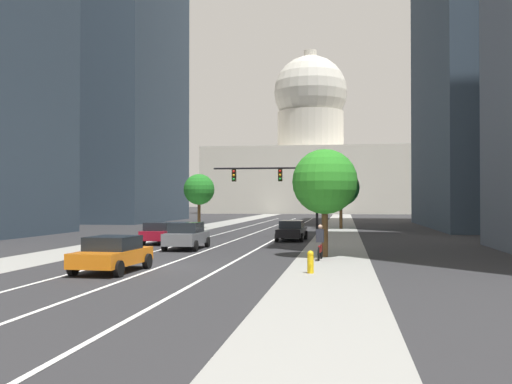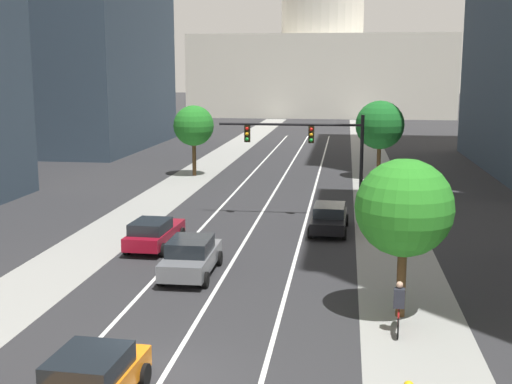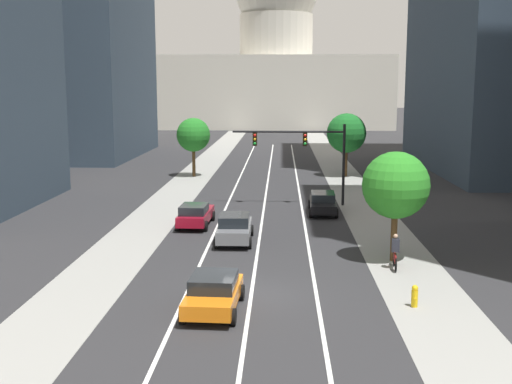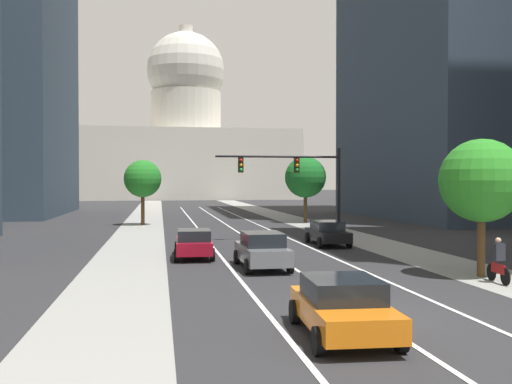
{
  "view_description": "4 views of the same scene",
  "coord_description": "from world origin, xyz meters",
  "views": [
    {
      "loc": [
        7.92,
        -24.37,
        2.89
      ],
      "look_at": [
        1.85,
        15.49,
        3.49
      ],
      "focal_mm": 40.94,
      "sensor_mm": 36.0,
      "label": 1
    },
    {
      "loc": [
        4.88,
        -16.71,
        8.42
      ],
      "look_at": [
        0.05,
        18.86,
        1.84
      ],
      "focal_mm": 46.44,
      "sensor_mm": 36.0,
      "label": 2
    },
    {
      "loc": [
        1.23,
        -25.63,
        8.69
      ],
      "look_at": [
        -0.42,
        15.72,
        1.8
      ],
      "focal_mm": 44.57,
      "sensor_mm": 36.0,
      "label": 3
    },
    {
      "loc": [
        -5.81,
        -15.41,
        3.82
      ],
      "look_at": [
        0.13,
        19.83,
        3.17
      ],
      "focal_mm": 40.18,
      "sensor_mm": 36.0,
      "label": 4
    }
  ],
  "objects": [
    {
      "name": "lane_stripe_center",
      "position": [
        0.0,
        25.0,
        0.01
      ],
      "size": [
        0.16,
        90.0,
        0.01
      ],
      "primitive_type": "cube",
      "color": "white",
      "rests_on": "ground"
    },
    {
      "name": "car_black",
      "position": [
        4.13,
        17.7,
        0.76
      ],
      "size": [
        2.06,
        4.67,
        1.45
      ],
      "rotation": [
        0.0,
        0.0,
        1.54
      ],
      "color": "black",
      "rests_on": "ground"
    },
    {
      "name": "car_crimson",
      "position": [
        -4.13,
        13.25,
        0.76
      ],
      "size": [
        2.07,
        4.64,
        1.46
      ],
      "rotation": [
        0.0,
        0.0,
        1.53
      ],
      "color": "maroon",
      "rests_on": "ground"
    },
    {
      "name": "lane_stripe_right",
      "position": [
        2.75,
        25.0,
        0.01
      ],
      "size": [
        0.16,
        90.0,
        0.01
      ],
      "primitive_type": "cube",
      "color": "white",
      "rests_on": "ground"
    },
    {
      "name": "car_gray",
      "position": [
        -1.38,
        9.26,
        0.82
      ],
      "size": [
        2.06,
        4.52,
        1.6
      ],
      "rotation": [
        0.0,
        0.0,
        1.58
      ],
      "color": "slate",
      "rests_on": "ground"
    },
    {
      "name": "sidewalk_left",
      "position": [
        -7.31,
        35.0,
        0.01
      ],
      "size": [
        3.62,
        130.0,
        0.01
      ],
      "primitive_type": "cube",
      "color": "gray",
      "rests_on": "ground"
    },
    {
      "name": "sidewalk_right",
      "position": [
        7.31,
        35.0,
        0.01
      ],
      "size": [
        3.62,
        130.0,
        0.01
      ],
      "primitive_type": "cube",
      "color": "gray",
      "rests_on": "ground"
    },
    {
      "name": "street_tree_mid_left",
      "position": [
        -7.27,
        35.44,
        4.05
      ],
      "size": [
        3.26,
        3.26,
        5.71
      ],
      "color": "#51381E",
      "rests_on": "ground"
    },
    {
      "name": "car_orange",
      "position": [
        -1.38,
        -1.93,
        0.76
      ],
      "size": [
        2.26,
        4.27,
        1.44
      ],
      "rotation": [
        0.0,
        0.0,
        1.52
      ],
      "color": "orange",
      "rests_on": "ground"
    },
    {
      "name": "capitol_building",
      "position": [
        0.0,
        112.49,
        13.03
      ],
      "size": [
        47.91,
        22.69,
        38.18
      ],
      "color": "beige",
      "rests_on": "ground"
    },
    {
      "name": "traffic_signal_mast",
      "position": [
        3.1,
        20.72,
        4.29
      ],
      "size": [
        8.24,
        0.39,
        6.0
      ],
      "color": "black",
      "rests_on": "ground"
    },
    {
      "name": "lane_stripe_left",
      "position": [
        -2.75,
        25.0,
        0.01
      ],
      "size": [
        0.16,
        90.0,
        0.01
      ],
      "primitive_type": "cube",
      "color": "white",
      "rests_on": "ground"
    },
    {
      "name": "ground_plane",
      "position": [
        0.0,
        40.0,
        0.0
      ],
      "size": [
        400.0,
        400.0,
        0.0
      ],
      "primitive_type": "plane",
      "color": "#2B2B2D"
    },
    {
      "name": "street_tree_mid_right",
      "position": [
        7.53,
        36.13,
        4.22
      ],
      "size": [
        3.82,
        3.82,
        6.14
      ],
      "color": "#51381E",
      "rests_on": "ground"
    },
    {
      "name": "cyclist",
      "position": [
        6.73,
        4.18,
        0.85
      ],
      "size": [
        0.38,
        1.7,
        1.72
      ],
      "rotation": [
        0.0,
        0.0,
        1.49
      ],
      "color": "black",
      "rests_on": "ground"
    },
    {
      "name": "street_tree_far_right",
      "position": [
        6.91,
        5.67,
        3.85
      ],
      "size": [
        3.35,
        3.35,
        5.54
      ],
      "color": "#51381E",
      "rests_on": "ground"
    }
  ]
}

